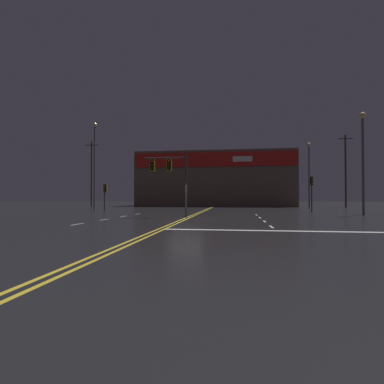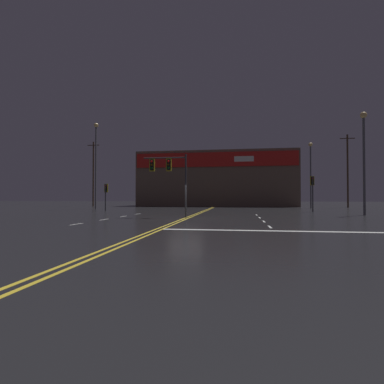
{
  "view_description": "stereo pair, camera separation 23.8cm",
  "coord_description": "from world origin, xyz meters",
  "px_view_note": "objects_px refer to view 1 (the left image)",
  "views": [
    {
      "loc": [
        3.51,
        -21.48,
        1.53
      ],
      "look_at": [
        0.0,
        3.25,
        2.0
      ],
      "focal_mm": 28.0,
      "sensor_mm": 36.0,
      "label": 1
    },
    {
      "loc": [
        3.75,
        -21.44,
        1.53
      ],
      "look_at": [
        0.0,
        3.25,
        2.0
      ],
      "focal_mm": 28.0,
      "sensor_mm": 36.0,
      "label": 2
    }
  ],
  "objects_px": {
    "traffic_signal_median": "(168,170)",
    "streetlight_median_approach": "(95,155)",
    "traffic_signal_corner_northeast": "(311,186)",
    "traffic_signal_corner_northwest": "(105,191)",
    "streetlight_near_right": "(363,149)",
    "streetlight_near_left": "(309,166)"
  },
  "relations": [
    {
      "from": "traffic_signal_median",
      "to": "streetlight_median_approach",
      "type": "relative_size",
      "value": 0.43
    },
    {
      "from": "traffic_signal_corner_northeast",
      "to": "traffic_signal_corner_northwest",
      "type": "height_order",
      "value": "traffic_signal_corner_northeast"
    },
    {
      "from": "streetlight_near_right",
      "to": "streetlight_median_approach",
      "type": "xyz_separation_m",
      "value": [
        -29.25,
        8.76,
        1.25
      ]
    },
    {
      "from": "traffic_signal_corner_northeast",
      "to": "traffic_signal_median",
      "type": "bearing_deg",
      "value": -140.31
    },
    {
      "from": "streetlight_near_left",
      "to": "streetlight_median_approach",
      "type": "distance_m",
      "value": 30.01
    },
    {
      "from": "streetlight_median_approach",
      "to": "traffic_signal_corner_northeast",
      "type": "bearing_deg",
      "value": -6.91
    },
    {
      "from": "streetlight_near_left",
      "to": "streetlight_median_approach",
      "type": "xyz_separation_m",
      "value": [
        -28.79,
        -8.41,
        1.0
      ]
    },
    {
      "from": "streetlight_near_left",
      "to": "traffic_signal_corner_northwest",
      "type": "bearing_deg",
      "value": -153.95
    },
    {
      "from": "traffic_signal_median",
      "to": "streetlight_near_left",
      "type": "height_order",
      "value": "streetlight_near_left"
    },
    {
      "from": "traffic_signal_corner_northeast",
      "to": "streetlight_near_right",
      "type": "height_order",
      "value": "streetlight_near_right"
    },
    {
      "from": "streetlight_near_left",
      "to": "streetlight_near_right",
      "type": "height_order",
      "value": "streetlight_near_left"
    },
    {
      "from": "traffic_signal_median",
      "to": "traffic_signal_corner_northeast",
      "type": "bearing_deg",
      "value": 39.69
    },
    {
      "from": "traffic_signal_corner_northeast",
      "to": "streetlight_near_left",
      "type": "xyz_separation_m",
      "value": [
        2.52,
        11.59,
        3.24
      ]
    },
    {
      "from": "traffic_signal_corner_northeast",
      "to": "streetlight_median_approach",
      "type": "distance_m",
      "value": 26.8
    },
    {
      "from": "streetlight_near_left",
      "to": "streetlight_near_right",
      "type": "relative_size",
      "value": 1.05
    },
    {
      "from": "traffic_signal_median",
      "to": "streetlight_median_approach",
      "type": "distance_m",
      "value": 19.55
    },
    {
      "from": "streetlight_near_left",
      "to": "streetlight_near_right",
      "type": "bearing_deg",
      "value": -88.46
    },
    {
      "from": "traffic_signal_corner_northeast",
      "to": "streetlight_median_approach",
      "type": "height_order",
      "value": "streetlight_median_approach"
    },
    {
      "from": "traffic_signal_corner_northeast",
      "to": "streetlight_near_right",
      "type": "relative_size",
      "value": 0.42
    },
    {
      "from": "traffic_signal_corner_northeast",
      "to": "traffic_signal_corner_northwest",
      "type": "distance_m",
      "value": 23.01
    },
    {
      "from": "streetlight_near_left",
      "to": "streetlight_near_right",
      "type": "xyz_separation_m",
      "value": [
        0.46,
        -17.17,
        -0.25
      ]
    },
    {
      "from": "streetlight_median_approach",
      "to": "traffic_signal_corner_northwest",
      "type": "bearing_deg",
      "value": -51.04
    }
  ]
}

